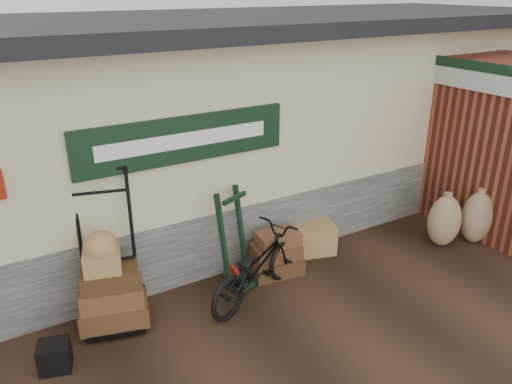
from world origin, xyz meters
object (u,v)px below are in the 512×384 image
Objects in this scene: porter_trolley at (107,249)px; wicker_hamper at (311,238)px; green_barrow at (235,239)px; suitcase_stack at (276,253)px; bicycle at (257,263)px; black_trunk at (55,356)px.

wicker_hamper is at bearing 16.85° from porter_trolley.
green_barrow reaches higher than suitcase_stack.
green_barrow reaches higher than bicycle.
black_trunk is (-2.90, -0.38, -0.15)m from suitcase_stack.
porter_trolley is 1.41× the size of green_barrow.
porter_trolley is at bearing -178.76° from wicker_hamper.
porter_trolley is at bearing 50.77° from bicycle.
suitcase_stack is 0.64m from bicycle.
suitcase_stack is 2.93m from black_trunk.
green_barrow reaches higher than wicker_hamper.
porter_trolley reaches higher than bicycle.
black_trunk is at bearing -172.52° from suitcase_stack.
porter_trolley is 1.75m from bicycle.
green_barrow is 1.94× the size of wicker_hamper.
porter_trolley is 1.58m from green_barrow.
bicycle is at bearing -145.41° from suitcase_stack.
wicker_hamper is (2.88, 0.06, -0.69)m from porter_trolley.
bicycle reaches higher than black_trunk.
wicker_hamper is 3.70m from black_trunk.
black_trunk is (-2.32, -0.45, -0.49)m from green_barrow.
porter_trolley is 2.96m from wicker_hamper.
porter_trolley reaches higher than wicker_hamper.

